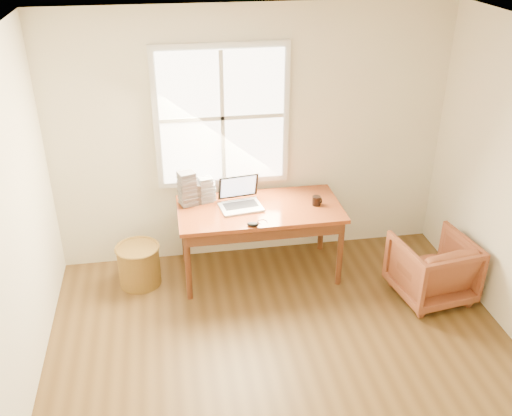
{
  "coord_description": "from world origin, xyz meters",
  "views": [
    {
      "loc": [
        -0.85,
        -3.05,
        3.34
      ],
      "look_at": [
        -0.06,
        1.65,
        0.83
      ],
      "focal_mm": 40.0,
      "sensor_mm": 36.0,
      "label": 1
    }
  ],
  "objects_px": {
    "coffee_mug": "(316,201)",
    "desk": "(260,209)",
    "laptop": "(241,195)",
    "cd_stack_a": "(206,190)",
    "wicker_stool": "(139,265)",
    "armchair": "(432,268)"
  },
  "relations": [
    {
      "from": "desk",
      "to": "laptop",
      "type": "relative_size",
      "value": 3.88
    },
    {
      "from": "laptop",
      "to": "coffee_mug",
      "type": "height_order",
      "value": "laptop"
    },
    {
      "from": "armchair",
      "to": "coffee_mug",
      "type": "height_order",
      "value": "coffee_mug"
    },
    {
      "from": "coffee_mug",
      "to": "cd_stack_a",
      "type": "bearing_deg",
      "value": 163.99
    },
    {
      "from": "laptop",
      "to": "cd_stack_a",
      "type": "bearing_deg",
      "value": 138.62
    },
    {
      "from": "armchair",
      "to": "wicker_stool",
      "type": "distance_m",
      "value": 2.85
    },
    {
      "from": "coffee_mug",
      "to": "desk",
      "type": "bearing_deg",
      "value": 173.57
    },
    {
      "from": "desk",
      "to": "wicker_stool",
      "type": "xyz_separation_m",
      "value": [
        -1.21,
        0.0,
        -0.53
      ]
    },
    {
      "from": "coffee_mug",
      "to": "cd_stack_a",
      "type": "relative_size",
      "value": 0.36
    },
    {
      "from": "armchair",
      "to": "coffee_mug",
      "type": "bearing_deg",
      "value": -40.74
    },
    {
      "from": "armchair",
      "to": "cd_stack_a",
      "type": "relative_size",
      "value": 2.69
    },
    {
      "from": "wicker_stool",
      "to": "laptop",
      "type": "distance_m",
      "value": 1.24
    },
    {
      "from": "wicker_stool",
      "to": "laptop",
      "type": "relative_size",
      "value": 0.99
    },
    {
      "from": "wicker_stool",
      "to": "cd_stack_a",
      "type": "relative_size",
      "value": 1.6
    },
    {
      "from": "desk",
      "to": "coffee_mug",
      "type": "height_order",
      "value": "coffee_mug"
    },
    {
      "from": "cd_stack_a",
      "to": "armchair",
      "type": "bearing_deg",
      "value": -23.52
    },
    {
      "from": "laptop",
      "to": "desk",
      "type": "bearing_deg",
      "value": -11.32
    },
    {
      "from": "laptop",
      "to": "cd_stack_a",
      "type": "xyz_separation_m",
      "value": [
        -0.32,
        0.21,
        -0.02
      ]
    },
    {
      "from": "laptop",
      "to": "coffee_mug",
      "type": "xyz_separation_m",
      "value": [
        0.74,
        -0.05,
        -0.1
      ]
    },
    {
      "from": "desk",
      "to": "wicker_stool",
      "type": "height_order",
      "value": "desk"
    },
    {
      "from": "desk",
      "to": "laptop",
      "type": "height_order",
      "value": "laptop"
    },
    {
      "from": "desk",
      "to": "wicker_stool",
      "type": "distance_m",
      "value": 1.32
    }
  ]
}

